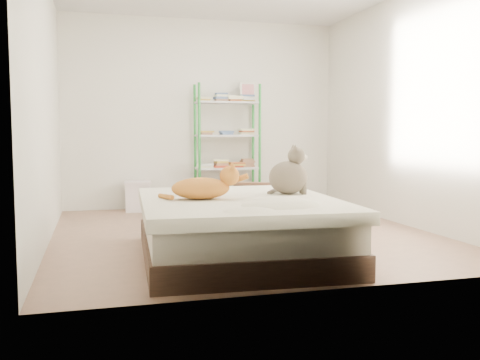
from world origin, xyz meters
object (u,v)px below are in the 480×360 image
object	(u,v)px
orange_cat	(201,185)
grey_cat	(288,170)
cardboard_box	(260,200)
bed	(238,228)
shelf_unit	(228,147)
white_bin	(138,196)

from	to	relation	value
orange_cat	grey_cat	size ratio (longest dim) A/B	1.33
orange_cat	cardboard_box	bearing A→B (deg)	68.77
bed	cardboard_box	distance (m)	2.28
shelf_unit	white_bin	size ratio (longest dim) A/B	4.36
cardboard_box	white_bin	world-z (taller)	cardboard_box
shelf_unit	white_bin	distance (m)	1.39
grey_cat	cardboard_box	bearing A→B (deg)	-0.72
orange_cat	white_bin	size ratio (longest dim) A/B	1.39
orange_cat	grey_cat	distance (m)	0.84
orange_cat	cardboard_box	xyz separation A→B (m)	(1.17, 2.13, -0.41)
shelf_unit	cardboard_box	world-z (taller)	shelf_unit
bed	orange_cat	world-z (taller)	orange_cat
shelf_unit	grey_cat	bearing A→B (deg)	-92.84
orange_cat	shelf_unit	bearing A→B (deg)	79.65
grey_cat	shelf_unit	xyz separation A→B (m)	(0.14, 2.78, 0.13)
white_bin	orange_cat	bearing A→B (deg)	-84.51
orange_cat	white_bin	world-z (taller)	orange_cat
bed	shelf_unit	xyz separation A→B (m)	(0.64, 2.93, 0.59)
shelf_unit	bed	bearing A→B (deg)	-102.23
bed	grey_cat	distance (m)	0.69
bed	white_bin	world-z (taller)	bed
cardboard_box	white_bin	xyz separation A→B (m)	(-1.45, 0.79, 0.01)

